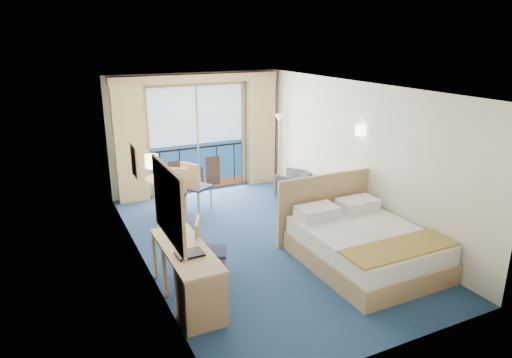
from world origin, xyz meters
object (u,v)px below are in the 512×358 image
(armchair, at_px, (293,185))
(desk, at_px, (198,287))
(floor_lamp, at_px, (279,132))
(table_chair_a, at_px, (195,184))
(bed, at_px, (362,244))
(desk_chair, at_px, (206,247))
(table_chair_b, at_px, (174,191))
(nightstand, at_px, (344,211))
(round_table, at_px, (166,186))

(armchair, relative_size, desk, 0.42)
(floor_lamp, height_order, desk, floor_lamp)
(desk, distance_m, table_chair_a, 3.70)
(bed, distance_m, desk_chair, 2.48)
(desk_chair, distance_m, table_chair_a, 2.81)
(desk, bearing_deg, desk_chair, 63.03)
(floor_lamp, relative_size, table_chair_b, 1.72)
(nightstand, distance_m, table_chair_a, 3.02)
(nightstand, bearing_deg, armchair, 93.46)
(round_table, bearing_deg, desk_chair, -94.15)
(desk_chair, height_order, table_chair_a, table_chair_a)
(bed, relative_size, round_table, 2.79)
(desk, bearing_deg, floor_lamp, 50.70)
(floor_lamp, height_order, table_chair_b, floor_lamp)
(bed, relative_size, desk, 1.37)
(floor_lamp, xyz_separation_m, desk_chair, (-3.10, -3.48, -0.77))
(floor_lamp, distance_m, desk, 5.62)
(floor_lamp, bearing_deg, desk_chair, -131.69)
(desk_chair, bearing_deg, bed, -79.35)
(desk, height_order, round_table, desk)
(desk, bearing_deg, nightstand, 24.78)
(bed, relative_size, nightstand, 3.82)
(nightstand, xyz_separation_m, desk_chair, (-3.05, -0.79, 0.25))
(bed, xyz_separation_m, floor_lamp, (0.70, 4.04, 0.98))
(floor_lamp, height_order, round_table, floor_lamp)
(armchair, height_order, round_table, round_table)
(desk, relative_size, round_table, 2.04)
(desk, xyz_separation_m, table_chair_a, (1.15, 3.52, 0.17))
(nightstand, relative_size, table_chair_a, 0.55)
(nightstand, xyz_separation_m, round_table, (-2.83, 2.21, 0.26))
(desk_chair, height_order, table_chair_b, table_chair_b)
(desk, relative_size, desk_chair, 1.71)
(floor_lamp, bearing_deg, nightstand, -91.10)
(desk, distance_m, desk_chair, 0.92)
(bed, bearing_deg, nightstand, 64.45)
(armchair, relative_size, table_chair_b, 0.68)
(floor_lamp, xyz_separation_m, table_chair_a, (-2.36, -0.77, -0.71))
(armchair, bearing_deg, nightstand, 58.82)
(nightstand, relative_size, desk, 0.36)
(armchair, bearing_deg, floor_lamp, -133.74)
(nightstand, height_order, desk, desk)
(armchair, distance_m, floor_lamp, 1.41)
(nightstand, xyz_separation_m, floor_lamp, (0.05, 2.69, 1.02))
(nightstand, xyz_separation_m, armchair, (-0.10, 1.72, 0.02))
(bed, height_order, table_chair_a, bed)
(armchair, distance_m, desk, 4.72)
(bed, xyz_separation_m, desk, (-2.82, -0.25, 0.09))
(nightstand, distance_m, table_chair_b, 3.31)
(table_chair_a, bearing_deg, floor_lamp, -101.00)
(nightstand, height_order, armchair, armchair)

